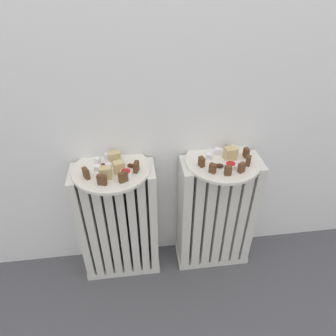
% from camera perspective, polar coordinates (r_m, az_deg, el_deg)
% --- Properties ---
extents(ground_plane, '(6.00, 6.00, 0.00)m').
position_cam_1_polar(ground_plane, '(1.43, 1.57, -25.70)').
color(ground_plane, '#4C4C51').
extents(radiator_left, '(0.34, 0.15, 0.57)m').
position_cam_1_polar(radiator_left, '(1.36, -9.24, -10.32)').
color(radiator_left, silver).
rests_on(radiator_left, ground_plane).
extents(radiator_right, '(0.34, 0.15, 0.57)m').
position_cam_1_polar(radiator_right, '(1.40, 8.94, -8.70)').
color(radiator_right, silver).
rests_on(radiator_right, ground_plane).
extents(plate_left, '(0.30, 0.30, 0.01)m').
position_cam_1_polar(plate_left, '(1.17, -10.61, -0.23)').
color(plate_left, silver).
rests_on(plate_left, radiator_left).
extents(plate_right, '(0.30, 0.30, 0.01)m').
position_cam_1_polar(plate_right, '(1.21, 10.22, 1.29)').
color(plate_right, silver).
rests_on(plate_right, radiator_right).
extents(dark_cake_slice_left_0, '(0.03, 0.03, 0.04)m').
position_cam_1_polar(dark_cake_slice_left_0, '(1.12, -15.18, -0.97)').
color(dark_cake_slice_left_0, '#56351E').
rests_on(dark_cake_slice_left_0, plate_left).
extents(dark_cake_slice_left_1, '(0.03, 0.02, 0.04)m').
position_cam_1_polar(dark_cake_slice_left_1, '(1.08, -12.35, -2.21)').
color(dark_cake_slice_left_1, '#56351E').
rests_on(dark_cake_slice_left_1, plate_left).
extents(dark_cake_slice_left_2, '(0.04, 0.03, 0.04)m').
position_cam_1_polar(dark_cake_slice_left_2, '(1.08, -8.45, -1.70)').
color(dark_cake_slice_left_2, '#56351E').
rests_on(dark_cake_slice_left_2, plate_left).
extents(dark_cake_slice_left_3, '(0.02, 0.03, 0.04)m').
position_cam_1_polar(dark_cake_slice_left_3, '(1.12, -6.01, 0.23)').
color(dark_cake_slice_left_3, '#56351E').
rests_on(dark_cake_slice_left_3, plate_left).
extents(marble_cake_slice_left_0, '(0.04, 0.04, 0.05)m').
position_cam_1_polar(marble_cake_slice_left_0, '(1.12, -9.22, 0.16)').
color(marble_cake_slice_left_0, tan).
rests_on(marble_cake_slice_left_0, plate_left).
extents(marble_cake_slice_left_1, '(0.05, 0.04, 0.04)m').
position_cam_1_polar(marble_cake_slice_left_1, '(1.19, -10.08, 2.10)').
color(marble_cake_slice_left_1, tan).
rests_on(marble_cake_slice_left_1, plate_left).
extents(marble_cake_slice_left_2, '(0.04, 0.03, 0.05)m').
position_cam_1_polar(marble_cake_slice_left_2, '(1.11, -11.67, -0.87)').
color(marble_cake_slice_left_2, tan).
rests_on(marble_cake_slice_left_2, plate_left).
extents(turkish_delight_left_0, '(0.03, 0.03, 0.02)m').
position_cam_1_polar(turkish_delight_left_0, '(1.16, -11.09, 0.42)').
color(turkish_delight_left_0, white).
rests_on(turkish_delight_left_0, plate_left).
extents(turkish_delight_left_1, '(0.03, 0.03, 0.02)m').
position_cam_1_polar(turkish_delight_left_1, '(1.20, -13.13, 1.44)').
color(turkish_delight_left_1, white).
rests_on(turkish_delight_left_1, plate_left).
extents(turkish_delight_left_2, '(0.03, 0.03, 0.02)m').
position_cam_1_polar(turkish_delight_left_2, '(1.16, -13.07, 0.02)').
color(turkish_delight_left_2, white).
rests_on(turkish_delight_left_2, plate_left).
extents(turkish_delight_left_3, '(0.03, 0.03, 0.02)m').
position_cam_1_polar(turkish_delight_left_3, '(1.22, -11.29, 2.23)').
color(turkish_delight_left_3, white).
rests_on(turkish_delight_left_3, plate_left).
extents(medjool_date_left_0, '(0.03, 0.02, 0.01)m').
position_cam_1_polar(medjool_date_left_0, '(1.17, -12.17, 0.56)').
color(medjool_date_left_0, '#3D1E0F').
rests_on(medjool_date_left_0, plate_left).
extents(medjool_date_left_1, '(0.03, 0.02, 0.02)m').
position_cam_1_polar(medjool_date_left_1, '(1.15, -7.05, 0.47)').
color(medjool_date_left_1, '#3D1E0F').
rests_on(medjool_date_left_1, plate_left).
extents(jam_bowl_left, '(0.04, 0.04, 0.02)m').
position_cam_1_polar(jam_bowl_left, '(1.11, -7.93, -1.00)').
color(jam_bowl_left, white).
rests_on(jam_bowl_left, plate_left).
extents(dark_cake_slice_right_0, '(0.02, 0.03, 0.04)m').
position_cam_1_polar(dark_cake_slice_right_0, '(1.15, 6.34, 1.18)').
color(dark_cake_slice_right_0, '#56351E').
rests_on(dark_cake_slice_right_0, plate_right).
extents(dark_cake_slice_right_1, '(0.03, 0.03, 0.04)m').
position_cam_1_polar(dark_cake_slice_right_1, '(1.12, 8.41, -0.05)').
color(dark_cake_slice_right_1, '#56351E').
rests_on(dark_cake_slice_right_1, plate_right).
extents(dark_cake_slice_right_2, '(0.03, 0.02, 0.04)m').
position_cam_1_polar(dark_cake_slice_right_2, '(1.12, 11.24, -0.48)').
color(dark_cake_slice_right_2, '#56351E').
rests_on(dark_cake_slice_right_2, plate_right).
extents(dark_cake_slice_right_3, '(0.03, 0.03, 0.04)m').
position_cam_1_polar(dark_cake_slice_right_3, '(1.15, 13.69, 0.07)').
color(dark_cake_slice_right_3, '#56351E').
rests_on(dark_cake_slice_right_3, plate_right).
extents(dark_cake_slice_right_4, '(0.03, 0.03, 0.04)m').
position_cam_1_polar(dark_cake_slice_right_4, '(1.19, 14.88, 1.32)').
color(dark_cake_slice_right_4, '#56351E').
rests_on(dark_cake_slice_right_4, plate_right).
extents(dark_cake_slice_right_5, '(0.02, 0.03, 0.04)m').
position_cam_1_polar(dark_cake_slice_right_5, '(1.23, 14.50, 2.80)').
color(dark_cake_slice_right_5, '#56351E').
rests_on(dark_cake_slice_right_5, plate_right).
extents(marble_cake_slice_right_0, '(0.05, 0.05, 0.05)m').
position_cam_1_polar(marble_cake_slice_right_0, '(1.21, 11.70, 2.75)').
color(marble_cake_slice_right_0, tan).
rests_on(marble_cake_slice_right_0, plate_right).
extents(turkish_delight_right_0, '(0.03, 0.03, 0.02)m').
position_cam_1_polar(turkish_delight_right_0, '(1.20, 7.79, 2.22)').
color(turkish_delight_right_0, white).
rests_on(turkish_delight_right_0, plate_right).
extents(turkish_delight_right_1, '(0.03, 0.03, 0.02)m').
position_cam_1_polar(turkish_delight_right_1, '(1.23, 9.34, 3.13)').
color(turkish_delight_right_1, white).
rests_on(turkish_delight_right_1, plate_right).
extents(medjool_date_right_0, '(0.03, 0.03, 0.02)m').
position_cam_1_polar(medjool_date_right_0, '(1.16, 9.70, 0.45)').
color(medjool_date_right_0, '#3D1E0F').
rests_on(medjool_date_right_0, plate_right).
extents(medjool_date_right_1, '(0.02, 0.03, 0.02)m').
position_cam_1_polar(medjool_date_right_1, '(1.27, 10.96, 3.84)').
color(medjool_date_right_1, '#3D1E0F').
rests_on(medjool_date_right_1, plate_right).
extents(jam_bowl_right, '(0.04, 0.04, 0.02)m').
position_cam_1_polar(jam_bowl_right, '(1.16, 11.68, 0.49)').
color(jam_bowl_right, white).
rests_on(jam_bowl_right, plate_right).
extents(fork, '(0.03, 0.09, 0.00)m').
position_cam_1_polar(fork, '(1.16, -8.46, 0.33)').
color(fork, silver).
rests_on(fork, plate_left).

